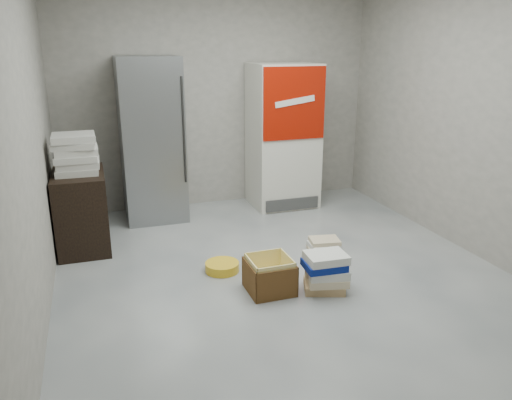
{
  "coord_description": "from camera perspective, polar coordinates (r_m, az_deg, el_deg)",
  "views": [
    {
      "loc": [
        -1.55,
        -3.74,
        2.05
      ],
      "look_at": [
        -0.08,
        0.7,
        0.56
      ],
      "focal_mm": 35.0,
      "sensor_mm": 36.0,
      "label": 1
    }
  ],
  "objects": [
    {
      "name": "supply_box_stack",
      "position": [
        5.24,
        -19.89,
        5.0
      ],
      "size": [
        0.44,
        0.42,
        0.39
      ],
      "color": "beige",
      "rests_on": "wood_shelf"
    },
    {
      "name": "cardboard_box",
      "position": [
        4.31,
        1.56,
        -8.83
      ],
      "size": [
        0.38,
        0.38,
        0.31
      ],
      "rotation": [
        0.0,
        0.0,
        0.01
      ],
      "color": "yellow",
      "rests_on": "ground"
    },
    {
      "name": "coke_cooler",
      "position": [
        6.4,
        3.11,
        7.32
      ],
      "size": [
        0.8,
        0.73,
        1.8
      ],
      "color": "silver",
      "rests_on": "ground"
    },
    {
      "name": "phonebook_stack_side",
      "position": [
        5.16,
        7.72,
        -5.12
      ],
      "size": [
        0.35,
        0.29,
        0.13
      ],
      "rotation": [
        0.0,
        0.0,
        -0.16
      ],
      "color": "beige",
      "rests_on": "ground"
    },
    {
      "name": "bucket_lid",
      "position": [
        4.71,
        -3.89,
        -7.62
      ],
      "size": [
        0.41,
        0.41,
        0.08
      ],
      "primitive_type": "cylinder",
      "rotation": [
        0.0,
        0.0,
        0.4
      ],
      "color": "yellow",
      "rests_on": "ground"
    },
    {
      "name": "wood_shelf",
      "position": [
        5.4,
        -19.29,
        -1.15
      ],
      "size": [
        0.5,
        0.8,
        0.8
      ],
      "primitive_type": "cube",
      "color": "black",
      "rests_on": "ground"
    },
    {
      "name": "room_shell",
      "position": [
        4.06,
        4.33,
        14.06
      ],
      "size": [
        4.04,
        5.04,
        2.82
      ],
      "color": "#AAA299",
      "rests_on": "ground"
    },
    {
      "name": "phonebook_stack_main",
      "position": [
        4.34,
        7.97,
        -8.17
      ],
      "size": [
        0.42,
        0.37,
        0.34
      ],
      "rotation": [
        0.0,
        0.0,
        -0.21
      ],
      "color": "tan",
      "rests_on": "ground"
    },
    {
      "name": "ground",
      "position": [
        4.54,
        3.8,
        -9.24
      ],
      "size": [
        5.0,
        5.0,
        0.0
      ],
      "primitive_type": "plane",
      "color": "#B8B8B3",
      "rests_on": "ground"
    },
    {
      "name": "steel_fridge",
      "position": [
        6.01,
        -11.84,
        6.73
      ],
      "size": [
        0.7,
        0.72,
        1.9
      ],
      "color": "#919498",
      "rests_on": "ground"
    }
  ]
}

